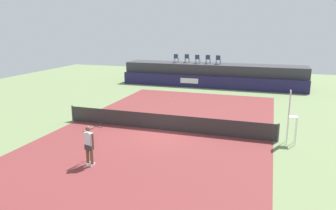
% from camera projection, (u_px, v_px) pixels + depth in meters
% --- Properties ---
extents(ground_plane, '(48.00, 48.00, 0.00)m').
position_uv_depth(ground_plane, '(179.00, 117.00, 21.26)').
color(ground_plane, '#6B7F51').
extents(court_inner, '(12.00, 22.00, 0.00)m').
position_uv_depth(court_inner, '(165.00, 130.00, 18.49)').
color(court_inner, maroon).
rests_on(court_inner, ground).
extents(sponsor_wall, '(18.00, 0.22, 1.20)m').
position_uv_depth(sponsor_wall, '(209.00, 82.00, 30.81)').
color(sponsor_wall, '#231E4C').
rests_on(sponsor_wall, ground).
extents(spectator_platform, '(18.00, 2.80, 2.20)m').
position_uv_depth(spectator_platform, '(213.00, 75.00, 32.35)').
color(spectator_platform, '#38383D').
rests_on(spectator_platform, ground).
extents(spectator_chair_far_left, '(0.45, 0.45, 0.89)m').
position_uv_depth(spectator_chair_far_left, '(176.00, 58.00, 32.98)').
color(spectator_chair_far_left, '#2D3D56').
rests_on(spectator_chair_far_left, spectator_platform).
extents(spectator_chair_left, '(0.48, 0.48, 0.89)m').
position_uv_depth(spectator_chair_left, '(187.00, 58.00, 32.88)').
color(spectator_chair_left, '#2D3D56').
rests_on(spectator_chair_left, spectator_platform).
extents(spectator_chair_center, '(0.44, 0.44, 0.89)m').
position_uv_depth(spectator_chair_center, '(198.00, 59.00, 32.16)').
color(spectator_chair_center, '#2D3D56').
rests_on(spectator_chair_center, spectator_platform).
extents(spectator_chair_right, '(0.45, 0.45, 0.89)m').
position_uv_depth(spectator_chair_right, '(208.00, 59.00, 31.99)').
color(spectator_chair_right, '#2D3D56').
rests_on(spectator_chair_right, spectator_platform).
extents(spectator_chair_far_right, '(0.45, 0.45, 0.89)m').
position_uv_depth(spectator_chair_far_right, '(218.00, 59.00, 31.49)').
color(spectator_chair_far_right, '#2D3D56').
rests_on(spectator_chair_far_right, spectator_platform).
extents(umpire_chair, '(0.46, 0.46, 2.76)m').
position_uv_depth(umpire_chair, '(291.00, 113.00, 16.08)').
color(umpire_chair, white).
rests_on(umpire_chair, ground).
extents(tennis_net, '(12.40, 0.02, 0.95)m').
position_uv_depth(tennis_net, '(165.00, 122.00, 18.38)').
color(tennis_net, '#2D2D2D').
rests_on(tennis_net, ground).
extents(net_post_near, '(0.10, 0.10, 1.00)m').
position_uv_depth(net_post_near, '(73.00, 113.00, 20.24)').
color(net_post_near, '#4C4C51').
rests_on(net_post_near, ground).
extents(net_post_far, '(0.10, 0.10, 1.00)m').
position_uv_depth(net_post_far, '(278.00, 133.00, 16.50)').
color(net_post_far, '#4C4C51').
rests_on(net_post_far, ground).
extents(tennis_player, '(0.56, 1.22, 1.77)m').
position_uv_depth(tennis_player, '(89.00, 144.00, 13.63)').
color(tennis_player, white).
rests_on(tennis_player, court_inner).
extents(tennis_ball, '(0.07, 0.07, 0.07)m').
position_uv_depth(tennis_ball, '(171.00, 104.00, 24.58)').
color(tennis_ball, '#D8EA33').
rests_on(tennis_ball, court_inner).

